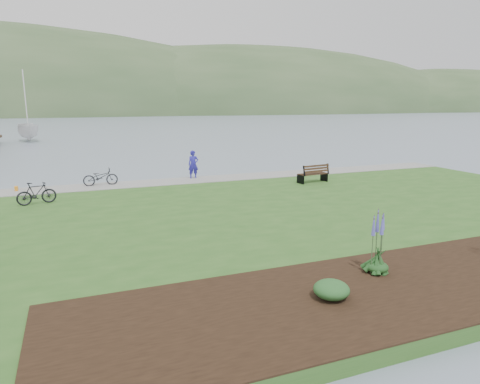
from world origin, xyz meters
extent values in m
plane|color=slate|center=(0.00, 0.00, 0.00)|extent=(600.00, 600.00, 0.00)
cube|color=#2A531D|center=(0.00, -2.00, 0.20)|extent=(34.00, 20.00, 0.40)
cube|color=gray|center=(0.00, 6.90, 0.42)|extent=(34.00, 2.20, 0.03)
cube|color=black|center=(5.27, 3.70, 0.91)|extent=(1.87, 0.87, 0.06)
cube|color=black|center=(5.32, 3.36, 1.24)|extent=(1.81, 0.41, 0.56)
cube|color=black|center=(4.40, 3.58, 0.65)|extent=(0.15, 0.62, 0.50)
cube|color=black|center=(6.14, 3.81, 0.65)|extent=(0.15, 0.62, 0.50)
imported|color=#262199|center=(-0.93, 7.50, 1.42)|extent=(0.78, 0.57, 2.04)
imported|color=black|center=(-6.45, 7.20, 0.89)|extent=(0.70, 1.90, 0.99)
imported|color=black|center=(-9.51, 3.53, 0.92)|extent=(0.93, 1.80, 1.04)
imported|color=silver|center=(-12.95, 44.39, 0.00)|extent=(12.71, 12.88, 28.99)
cube|color=orange|center=(-10.74, 7.20, 0.53)|extent=(0.16, 0.25, 0.27)
ellipsoid|color=#153C16|center=(-0.23, -8.92, 0.59)|extent=(0.62, 0.62, 0.31)
cone|color=#4646A2|center=(-0.23, -8.92, 1.63)|extent=(0.36, 0.36, 1.77)
ellipsoid|color=#1E4C21|center=(-2.29, -9.82, 0.66)|extent=(0.87, 0.87, 0.44)
camera|label=1|loc=(-7.80, -17.86, 5.04)|focal=32.00mm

